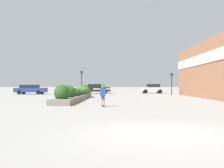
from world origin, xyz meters
TOP-DOWN VIEW (x-y plane):
  - ground_plane at (0.00, 0.00)m, footprint 300.00×300.00m
  - planter_box at (-5.23, 17.23)m, footprint 1.79×14.29m
  - skateboard at (-2.19, 8.98)m, footprint 0.31×0.67m
  - skateboarder at (-2.19, 8.98)m, footprint 1.29×0.31m
  - car_leftmost at (15.28, 31.49)m, footprint 4.37×1.98m
  - car_center_left at (-14.55, 30.71)m, footprint 4.69×2.05m
  - car_center_right at (-4.66, 34.25)m, footprint 4.56×1.86m
  - car_rightmost at (4.76, 34.96)m, footprint 3.93×1.85m
  - traffic_light_left at (-6.22, 27.56)m, footprint 0.28×0.30m
  - traffic_light_right at (6.31, 27.09)m, footprint 0.28×0.30m

SIDE VIEW (x-z plane):
  - ground_plane at x=0.00m, z-range 0.00..0.00m
  - skateboard at x=-2.19m, z-range 0.02..0.12m
  - planter_box at x=-5.23m, z-range -0.18..1.28m
  - car_center_left at x=-14.55m, z-range 0.04..1.49m
  - car_leftmost at x=15.28m, z-range 0.05..1.51m
  - car_center_right at x=-4.66m, z-range 0.03..1.60m
  - car_rightmost at x=4.76m, z-range 0.04..1.60m
  - skateboarder at x=-2.19m, z-range 0.24..1.63m
  - traffic_light_right at x=6.31m, z-range 0.58..3.64m
  - traffic_light_left at x=-6.22m, z-range 0.62..4.01m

